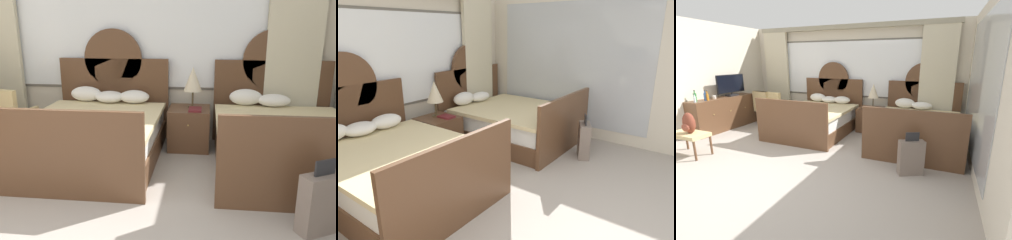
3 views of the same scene
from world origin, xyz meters
The scene contains 8 objects.
wall_back_window centered at (0.00, 3.64, 1.41)m, with size 6.00×0.22×2.70m.
wall_right_mirror centered at (3.03, 1.55, 1.35)m, with size 0.08×4.24×2.70m.
bed_near_window centered at (-0.40, 2.53, 0.37)m, with size 1.73×2.18×1.72m.
bed_near_mirror centered at (2.03, 2.52, 0.36)m, with size 1.73×2.18×1.72m.
nightstand_between_beds centered at (0.82, 3.13, 0.30)m, with size 0.60×0.62×0.60m.
table_lamp_on_nightstand centered at (0.86, 3.21, 1.01)m, with size 0.27×0.27×0.59m.
book_on_nightstand centered at (0.91, 3.01, 0.62)m, with size 0.18×0.26×0.03m.
suitcase_on_floor centered at (2.09, 1.09, 0.28)m, with size 0.42×0.33×0.70m.
Camera 2 is at (-2.26, -0.57, 2.00)m, focal length 31.72 mm.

